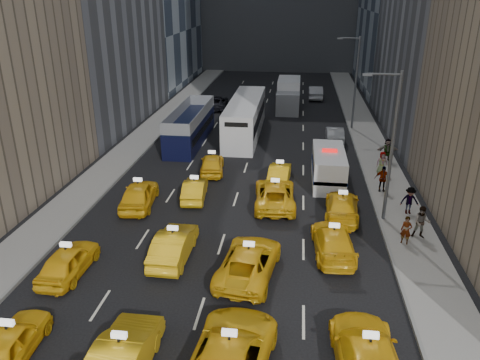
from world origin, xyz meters
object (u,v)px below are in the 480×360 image
object	(u,v)px
box_truck	(288,95)
pedestrian_0	(406,230)
nypd_van	(328,167)
double_decker	(190,125)
city_bus	(245,118)

from	to	relation	value
box_truck	pedestrian_0	distance (m)	31.52
nypd_van	box_truck	bearing A→B (deg)	106.11
nypd_van	pedestrian_0	distance (m)	9.52
box_truck	double_decker	bearing A→B (deg)	-125.15
nypd_van	city_bus	size ratio (longest dim) A/B	0.46
nypd_van	double_decker	xyz separation A→B (m)	(-12.00, 8.20, 0.42)
nypd_van	double_decker	distance (m)	14.54
double_decker	box_truck	size ratio (longest dim) A/B	1.45
nypd_van	box_truck	distance (m)	22.20
nypd_van	double_decker	world-z (taller)	double_decker
city_bus	pedestrian_0	distance (m)	22.71
city_bus	box_truck	distance (m)	11.48
box_truck	nypd_van	bearing A→B (deg)	-84.27
nypd_van	city_bus	world-z (taller)	city_bus
nypd_van	pedestrian_0	bearing A→B (deg)	-59.87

